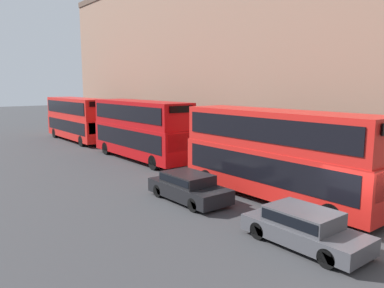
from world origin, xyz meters
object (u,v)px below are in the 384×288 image
at_px(bus_third_in_queue, 78,117).
at_px(car_hatchback, 188,186).
at_px(bus_second_in_queue, 140,128).
at_px(pedestrian, 278,169).
at_px(car_dark_sedan, 304,226).
at_px(bus_leading, 277,151).

xyz_separation_m(bus_third_in_queue, car_hatchback, (-3.40, -22.55, -1.65)).
xyz_separation_m(bus_second_in_queue, pedestrian, (2.92, -10.60, -1.69)).
xyz_separation_m(bus_second_in_queue, car_dark_sedan, (-3.40, -16.82, -1.73)).
xyz_separation_m(car_hatchback, pedestrian, (6.32, -0.37, 0.03)).
bearing_deg(bus_second_in_queue, pedestrian, -74.58).
distance_m(car_dark_sedan, pedestrian, 8.87).
bearing_deg(bus_leading, pedestrian, 36.68).
bearing_deg(car_hatchback, bus_third_in_queue, 81.43).
bearing_deg(car_hatchback, bus_second_in_queue, 71.62).
distance_m(bus_second_in_queue, bus_third_in_queue, 12.32).
bearing_deg(bus_leading, car_dark_sedan, -130.08).
bearing_deg(car_hatchback, pedestrian, -3.35).
relative_size(car_dark_sedan, pedestrian, 2.70).
xyz_separation_m(bus_second_in_queue, car_hatchback, (-3.40, -10.23, -1.71)).
bearing_deg(bus_leading, bus_second_in_queue, 90.00).
height_order(car_dark_sedan, pedestrian, pedestrian).
bearing_deg(car_dark_sedan, bus_leading, 49.92).
distance_m(bus_leading, bus_second_in_queue, 12.78).
distance_m(bus_leading, bus_third_in_queue, 25.10).
height_order(bus_third_in_queue, car_dark_sedan, bus_third_in_queue).
bearing_deg(bus_leading, car_hatchback, 143.15).
height_order(bus_second_in_queue, car_dark_sedan, bus_second_in_queue).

